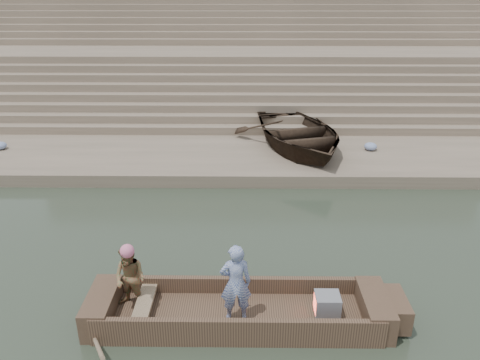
{
  "coord_description": "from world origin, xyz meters",
  "views": [
    {
      "loc": [
        -1.26,
        -7.09,
        6.02
      ],
      "look_at": [
        -1.38,
        3.45,
        1.4
      ],
      "focal_mm": 34.99,
      "sensor_mm": 36.0,
      "label": 1
    }
  ],
  "objects_px": {
    "rowing_man": "(130,278)",
    "beached_rowboat": "(298,133)",
    "standing_man": "(236,283)",
    "main_rowboat": "(238,317)",
    "television": "(327,304)"
  },
  "relations": [
    {
      "from": "rowing_man",
      "to": "beached_rowboat",
      "type": "relative_size",
      "value": 0.25
    },
    {
      "from": "standing_man",
      "to": "beached_rowboat",
      "type": "bearing_deg",
      "value": -109.16
    },
    {
      "from": "main_rowboat",
      "to": "television",
      "type": "relative_size",
      "value": 10.87
    },
    {
      "from": "main_rowboat",
      "to": "rowing_man",
      "type": "distance_m",
      "value": 2.14
    },
    {
      "from": "standing_man",
      "to": "rowing_man",
      "type": "distance_m",
      "value": 1.99
    },
    {
      "from": "main_rowboat",
      "to": "standing_man",
      "type": "relative_size",
      "value": 3.2
    },
    {
      "from": "beached_rowboat",
      "to": "main_rowboat",
      "type": "bearing_deg",
      "value": -118.26
    },
    {
      "from": "rowing_man",
      "to": "beached_rowboat",
      "type": "distance_m",
      "value": 9.39
    },
    {
      "from": "beached_rowboat",
      "to": "rowing_man",
      "type": "bearing_deg",
      "value": -130.42
    },
    {
      "from": "main_rowboat",
      "to": "standing_man",
      "type": "xyz_separation_m",
      "value": [
        -0.04,
        -0.17,
        0.89
      ]
    },
    {
      "from": "main_rowboat",
      "to": "rowing_man",
      "type": "height_order",
      "value": "rowing_man"
    },
    {
      "from": "rowing_man",
      "to": "television",
      "type": "height_order",
      "value": "rowing_man"
    },
    {
      "from": "rowing_man",
      "to": "beached_rowboat",
      "type": "height_order",
      "value": "rowing_man"
    },
    {
      "from": "television",
      "to": "main_rowboat",
      "type": "bearing_deg",
      "value": -180.0
    },
    {
      "from": "television",
      "to": "rowing_man",
      "type": "bearing_deg",
      "value": 177.88
    }
  ]
}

